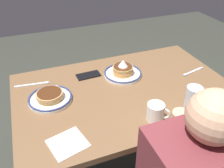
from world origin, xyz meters
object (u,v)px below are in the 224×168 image
(coffee_mug, at_px, (156,112))
(drinking_glass, at_px, (193,98))
(paper_napkin, at_px, (68,143))
(fork_near, at_px, (32,85))
(plate_near_main, at_px, (123,72))
(fork_far, at_px, (193,71))
(butter_knife, at_px, (224,108))
(plate_center_pancakes, at_px, (50,97))
(cell_phone, at_px, (88,75))

(coffee_mug, relative_size, drinking_glass, 0.86)
(paper_napkin, height_order, fork_near, fork_near)
(plate_near_main, distance_m, drinking_glass, 0.46)
(fork_far, relative_size, butter_knife, 0.81)
(plate_center_pancakes, distance_m, fork_near, 0.20)
(plate_near_main, relative_size, fork_far, 1.31)
(plate_center_pancakes, relative_size, fork_far, 1.30)
(cell_phone, bearing_deg, fork_near, -5.96)
(drinking_glass, distance_m, fork_far, 0.36)
(coffee_mug, distance_m, butter_knife, 0.37)
(drinking_glass, relative_size, butter_knife, 0.54)
(paper_napkin, bearing_deg, plate_center_pancakes, -86.27)
(coffee_mug, bearing_deg, drinking_glass, -175.87)
(plate_near_main, distance_m, cell_phone, 0.21)
(fork_near, height_order, butter_knife, same)
(coffee_mug, xyz_separation_m, butter_knife, (-0.36, 0.06, -0.04))
(fork_near, bearing_deg, fork_far, 167.61)
(plate_center_pancakes, relative_size, coffee_mug, 2.28)
(fork_near, height_order, fork_far, same)
(plate_center_pancakes, height_order, paper_napkin, plate_center_pancakes)
(coffee_mug, height_order, drinking_glass, drinking_glass)
(butter_knife, bearing_deg, fork_near, -32.75)
(drinking_glass, bearing_deg, fork_far, -128.38)
(plate_near_main, bearing_deg, fork_far, 164.31)
(fork_far, bearing_deg, paper_napkin, 19.18)
(coffee_mug, bearing_deg, plate_near_main, -91.45)
(fork_far, bearing_deg, cell_phone, -16.87)
(drinking_glass, xyz_separation_m, butter_knife, (-0.14, 0.07, -0.05))
(fork_far, bearing_deg, coffee_mug, 34.01)
(plate_near_main, distance_m, paper_napkin, 0.61)
(plate_near_main, xyz_separation_m, paper_napkin, (0.44, 0.42, -0.02))
(plate_near_main, relative_size, drinking_glass, 1.96)
(cell_phone, height_order, butter_knife, cell_phone)
(plate_near_main, xyz_separation_m, plate_center_pancakes, (0.46, 0.09, -0.01))
(cell_phone, bearing_deg, coffee_mug, 108.59)
(fork_near, bearing_deg, coffee_mug, 135.61)
(plate_center_pancakes, height_order, coffee_mug, coffee_mug)
(plate_center_pancakes, distance_m, fork_far, 0.89)
(coffee_mug, bearing_deg, butter_knife, 170.88)
(cell_phone, height_order, fork_far, cell_phone)
(drinking_glass, height_order, paper_napkin, drinking_glass)
(cell_phone, bearing_deg, plate_center_pancakes, 30.07)
(paper_napkin, bearing_deg, butter_knife, 175.97)
(plate_center_pancakes, height_order, drinking_glass, drinking_glass)
(coffee_mug, bearing_deg, plate_center_pancakes, -36.22)
(fork_far, distance_m, butter_knife, 0.37)
(plate_center_pancakes, height_order, fork_near, plate_center_pancakes)
(plate_near_main, distance_m, plate_center_pancakes, 0.47)
(plate_near_main, bearing_deg, drinking_glass, 117.21)
(plate_near_main, xyz_separation_m, coffee_mug, (0.01, 0.42, 0.02))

